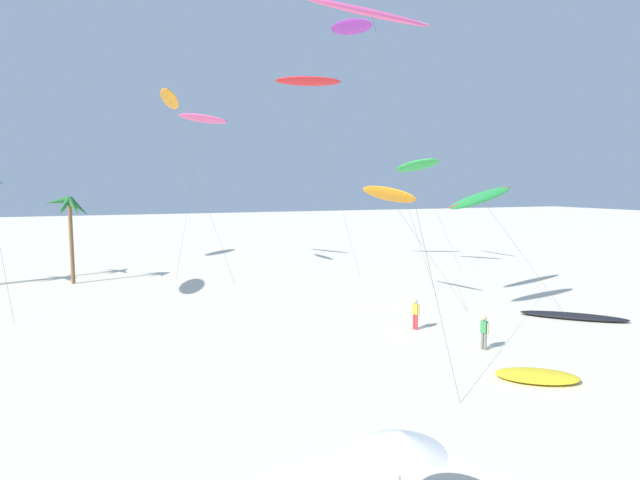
% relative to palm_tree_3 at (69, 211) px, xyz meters
% --- Properties ---
extents(palm_tree_3, '(3.40, 3.15, 7.10)m').
position_rel_palm_tree_3_xyz_m(palm_tree_3, '(0.00, 0.00, 0.00)').
color(palm_tree_3, brown).
rests_on(palm_tree_3, ground).
extents(flying_kite_0, '(7.40, 9.68, 8.18)m').
position_rel_palm_tree_3_xyz_m(flying_kite_0, '(27.83, -15.71, 1.21)').
color(flying_kite_0, green).
rests_on(flying_kite_0, ground).
extents(flying_kite_3, '(6.00, 8.22, 18.04)m').
position_rel_palm_tree_3_xyz_m(flying_kite_3, '(20.40, -0.16, 11.63)').
color(flying_kite_3, red).
rests_on(flying_kite_3, ground).
extents(flying_kite_4, '(3.56, 12.51, 21.89)m').
position_rel_palm_tree_3_xyz_m(flying_kite_4, '(22.06, -5.77, 15.08)').
color(flying_kite_4, purple).
rests_on(flying_kite_4, ground).
extents(flying_kite_5, '(7.63, 8.86, 16.33)m').
position_rel_palm_tree_3_xyz_m(flying_kite_5, '(14.65, -23.59, 10.05)').
color(flying_kite_5, '#EA5193').
rests_on(flying_kite_5, ground).
extents(flying_kite_6, '(5.14, 9.38, 16.26)m').
position_rel_palm_tree_3_xyz_m(flying_kite_6, '(8.18, 1.30, 9.46)').
color(flying_kite_6, orange).
rests_on(flying_kite_6, ground).
extents(flying_kite_7, '(6.37, 11.10, 15.39)m').
position_rel_palm_tree_3_xyz_m(flying_kite_7, '(11.77, 6.30, 8.59)').
color(flying_kite_7, '#EA5193').
rests_on(flying_kite_7, ground).
extents(flying_kite_8, '(4.58, 7.05, 8.18)m').
position_rel_palm_tree_3_xyz_m(flying_kite_8, '(20.39, -15.28, 1.48)').
color(flying_kite_8, orange).
rests_on(flying_kite_8, ground).
extents(flying_kite_9, '(5.11, 4.93, 10.76)m').
position_rel_palm_tree_3_xyz_m(flying_kite_9, '(30.06, -3.72, 3.96)').
color(flying_kite_9, green).
rests_on(flying_kite_9, ground).
extents(grounded_kite_0, '(3.72, 3.26, 0.34)m').
position_rel_palm_tree_3_xyz_m(grounded_kite_0, '(18.82, -30.37, -5.68)').
color(grounded_kite_0, yellow).
rests_on(grounded_kite_0, ground).
extents(grounded_kite_1, '(5.22, 5.02, 0.32)m').
position_rel_palm_tree_3_xyz_m(grounded_kite_1, '(28.32, -23.66, -5.69)').
color(grounded_kite_1, black).
rests_on(grounded_kite_1, ground).
extents(person_mid_field, '(0.31, 0.47, 1.67)m').
position_rel_palm_tree_3_xyz_m(person_mid_field, '(18.32, -22.07, -4.94)').
color(person_mid_field, red).
rests_on(person_mid_field, ground).
extents(person_far_watcher, '(0.27, 0.49, 1.66)m').
position_rel_palm_tree_3_xyz_m(person_far_watcher, '(19.43, -26.37, -4.94)').
color(person_far_watcher, slate).
rests_on(person_far_watcher, ground).
extents(beach_umbrella, '(2.07, 2.07, 2.44)m').
position_rel_palm_tree_3_xyz_m(beach_umbrella, '(8.71, -36.41, -3.64)').
color(beach_umbrella, beige).
rests_on(beach_umbrella, ground).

